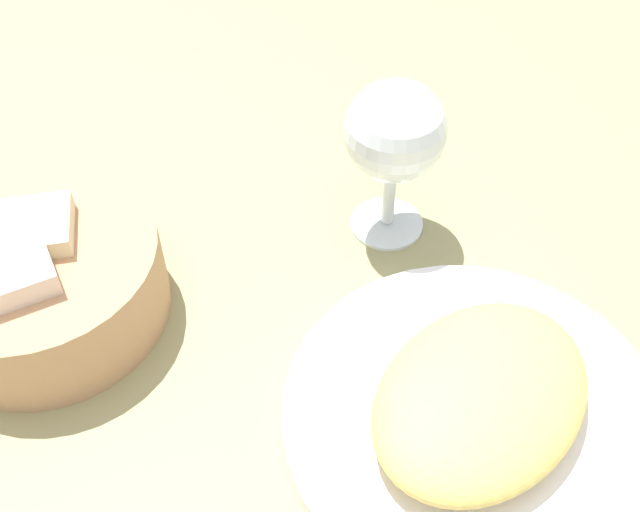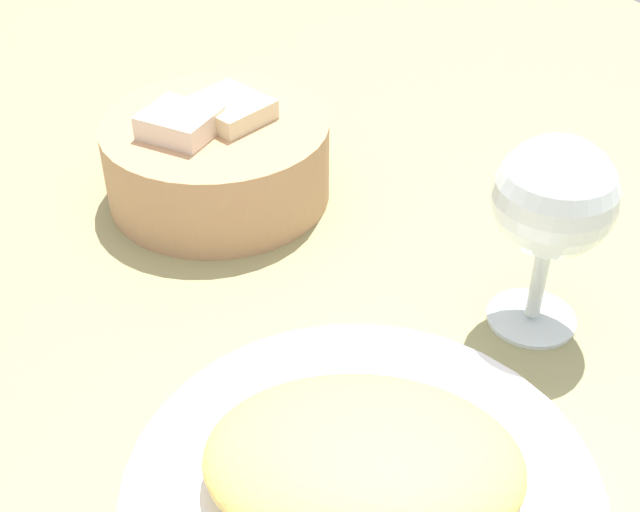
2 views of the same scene
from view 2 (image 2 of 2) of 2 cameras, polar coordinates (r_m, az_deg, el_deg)
ground_plane at (r=54.83cm, az=-8.45°, el=-8.41°), size 140.00×140.00×2.00cm
plate at (r=46.78cm, az=2.78°, el=-15.43°), size 25.07×25.07×1.40cm
omelette at (r=44.74cm, az=2.88°, el=-13.42°), size 20.24×19.07×3.79cm
lettuce_garnish at (r=46.30cm, az=11.18°, el=-14.26°), size 3.68×3.68×1.50cm
bread_basket at (r=67.76cm, az=-6.84°, el=6.51°), size 17.41×17.41×8.26cm
wine_glass_near at (r=53.36cm, az=15.17°, el=3.34°), size 7.57×7.57×13.49cm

